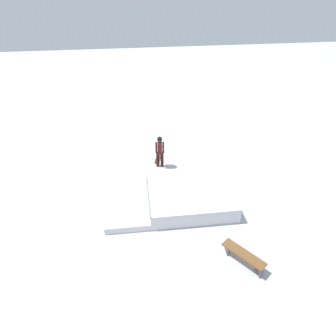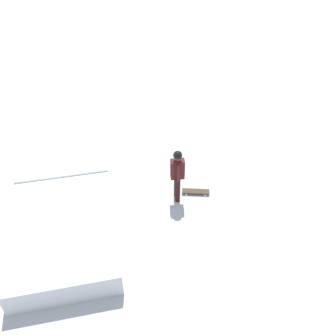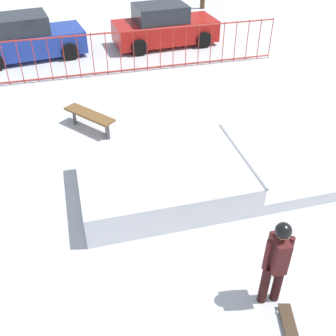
# 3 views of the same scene
# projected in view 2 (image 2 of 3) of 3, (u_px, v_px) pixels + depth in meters

# --- Properties ---
(ground_plane) EXTENTS (60.00, 60.00, 0.00)m
(ground_plane) POSITION_uv_depth(u_px,v_px,m) (60.00, 215.00, 10.55)
(ground_plane) COLOR silver
(skate_ramp) EXTENTS (5.44, 2.67, 0.74)m
(skate_ramp) POSITION_uv_depth(u_px,v_px,m) (64.00, 221.00, 9.99)
(skate_ramp) COLOR silver
(skate_ramp) RESTS_ON ground
(skater) EXTENTS (0.44, 0.40, 1.73)m
(skater) POSITION_uv_depth(u_px,v_px,m) (177.00, 172.00, 10.41)
(skater) COLOR black
(skater) RESTS_ON ground
(skateboard) EXTENTS (0.42, 0.82, 0.09)m
(skateboard) POSITION_uv_depth(u_px,v_px,m) (196.00, 191.00, 11.17)
(skateboard) COLOR #3F2D1E
(skateboard) RESTS_ON ground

